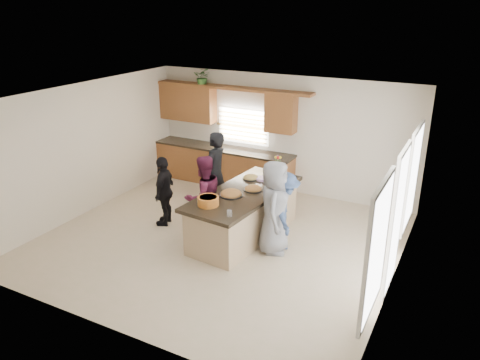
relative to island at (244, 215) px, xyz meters
The scene contains 18 objects.
floor 0.68m from the island, 132.15° to the right, with size 6.50×6.50×0.00m, color beige.
room_shell 1.54m from the island, 132.15° to the right, with size 6.52×6.02×2.81m.
back_cabinetry 3.00m from the island, 127.58° to the left, with size 4.08×0.66×2.46m.
right_wall_glazing 3.05m from the island, 10.11° to the right, with size 0.06×4.00×2.25m.
island is the anchor object (origin of this frame).
platter_front 0.61m from the island, 113.24° to the right, with size 0.44×0.44×0.18m.
platter_mid 0.56m from the island, 46.22° to the left, with size 0.37×0.37×0.15m.
platter_back 0.87m from the island, 105.64° to the left, with size 0.34×0.34×0.14m.
salad_bowl 1.08m from the island, 107.84° to the right, with size 0.38×0.38×0.16m.
clear_cup 1.26m from the island, 75.46° to the right, with size 0.09×0.09×0.11m, color white.
plate_stack 0.90m from the island, 87.80° to the left, with size 0.25×0.25×0.05m, color #D09BE2.
flower_vase 1.36m from the island, 80.06° to the left, with size 0.14×0.14×0.41m.
potted_plant 4.04m from the island, 134.27° to the left, with size 0.40×0.35×0.45m, color #3C762F.
woman_left_back 1.35m from the island, 146.22° to the left, with size 0.66×0.44×1.82m, color black.
woman_left_mid 0.86m from the island, 154.39° to the right, with size 0.80×0.63×1.65m, color #561A34.
woman_left_front 1.74m from the island, behind, with size 0.86×0.36×1.46m, color black.
woman_right_back 0.90m from the island, ahead, with size 0.95×0.55×1.47m, color #374D79.
woman_right_front 0.90m from the island, 19.29° to the right, with size 0.86×0.56×1.75m, color slate.
Camera 1 is at (4.08, -6.99, 4.35)m, focal length 35.00 mm.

